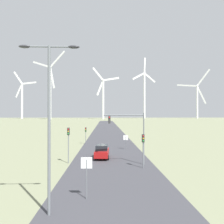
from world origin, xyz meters
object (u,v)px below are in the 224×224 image
stop_sign_near (87,170)px  wind_turbine_right (144,91)px  streetlamp (49,108)px  car_approaching (102,151)px  wind_turbine_far_left (22,97)px  wind_turbine_left (50,87)px  traffic_light_post_mid_left (86,132)px  wind_turbine_far_right (197,97)px  traffic_light_post_near_right (143,143)px  wind_turbine_center (103,95)px  traffic_light_post_near_left (68,137)px  traffic_light_mast_overhead (130,128)px  stop_sign_far (126,139)px

stop_sign_near → wind_turbine_right: 244.96m
streetlamp → stop_sign_near: streetlamp is taller
car_approaching → wind_turbine_right: bearing=78.3°
car_approaching → wind_turbine_right: 231.28m
wind_turbine_far_left → wind_turbine_left: wind_turbine_left is taller
traffic_light_post_mid_left → wind_turbine_far_right: size_ratio=0.06×
traffic_light_post_near_right → wind_turbine_center: bearing=91.8°
traffic_light_post_near_right → wind_turbine_left: size_ratio=0.05×
wind_turbine_left → wind_turbine_right: (102.14, 29.83, -0.65)m
traffic_light_post_near_left → traffic_light_mast_overhead: (7.40, -0.90, 1.23)m
wind_turbine_center → wind_turbine_far_right: 114.78m
traffic_light_post_near_left → wind_turbine_center: wind_turbine_center is taller
wind_turbine_far_left → wind_turbine_far_right: bearing=1.6°
stop_sign_near → traffic_light_post_mid_left: (-2.52, 27.62, 0.37)m
car_approaching → wind_turbine_far_left: (-94.22, 221.37, 23.76)m
streetlamp → wind_turbine_center: bearing=89.7°
traffic_light_post_near_right → car_approaching: (-4.69, 5.48, -1.85)m
wind_turbine_center → car_approaching: bearing=-89.5°
stop_sign_far → wind_turbine_far_left: 236.68m
stop_sign_near → wind_turbine_far_right: size_ratio=0.05×
car_approaching → wind_turbine_far_left: size_ratio=0.08×
traffic_light_post_near_left → car_approaching: bearing=36.1°
wind_turbine_right → wind_turbine_far_right: 64.21m
traffic_light_post_near_right → wind_turbine_far_right: wind_turbine_far_right is taller
traffic_light_mast_overhead → wind_turbine_left: size_ratio=0.09×
traffic_light_mast_overhead → wind_turbine_left: wind_turbine_left is taller
wind_turbine_right → wind_turbine_far_right: (63.78, 2.60, -6.94)m
stop_sign_near → traffic_light_post_near_left: (-3.16, 11.12, 1.10)m
traffic_light_mast_overhead → stop_sign_near: bearing=-112.6°
stop_sign_far → car_approaching: stop_sign_far is taller
wind_turbine_right → streetlamp: bearing=-101.6°
wind_turbine_left → wind_turbine_far_right: bearing=11.1°
wind_turbine_left → stop_sign_far: bearing=-72.3°
wind_turbine_left → wind_turbine_right: size_ratio=0.96×
wind_turbine_left → wind_turbine_center: (53.97, 7.09, -7.21)m
stop_sign_near → traffic_light_post_near_right: bearing=57.0°
traffic_light_post_near_left → wind_turbine_far_left: 242.71m
traffic_light_post_near_right → wind_turbine_left: (-60.38, 200.07, 29.92)m
traffic_light_post_near_left → wind_turbine_far_left: (-90.18, 224.30, 21.50)m
stop_sign_far → streetlamp: bearing=-106.1°
traffic_light_post_mid_left → wind_turbine_far_left: 227.87m
traffic_light_post_near_right → wind_turbine_left: wind_turbine_left is taller
wind_turbine_center → traffic_light_post_near_right: bearing=-88.2°
wind_turbine_far_left → wind_turbine_center: 94.58m
stop_sign_near → stop_sign_far: bearing=77.3°
streetlamp → wind_turbine_right: bearing=78.4°
stop_sign_far → wind_turbine_far_right: size_ratio=0.04×
wind_turbine_far_right → wind_turbine_center: bearing=-167.2°
stop_sign_near → wind_turbine_far_right: (111.10, 241.08, 23.00)m
streetlamp → wind_turbine_center: 218.96m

